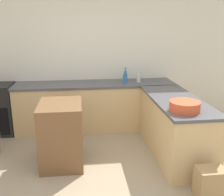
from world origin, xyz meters
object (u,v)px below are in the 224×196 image
object	(u,v)px
island_table	(62,134)
mixing_bowl	(185,106)
water_bottle_blue	(125,78)
paper_bag	(210,184)
vinegar_bottle_clear	(139,77)
dish_soap_bottle	(125,76)

from	to	relation	value
island_table	mixing_bowl	world-z (taller)	mixing_bowl
water_bottle_blue	paper_bag	world-z (taller)	water_bottle_blue
vinegar_bottle_clear	mixing_bowl	bearing A→B (deg)	-83.02
vinegar_bottle_clear	paper_bag	xyz separation A→B (m)	(0.35, -2.28, -0.79)
island_table	dish_soap_bottle	bearing A→B (deg)	50.10
mixing_bowl	vinegar_bottle_clear	world-z (taller)	vinegar_bottle_clear
water_bottle_blue	island_table	bearing A→B (deg)	-132.33
dish_soap_bottle	paper_bag	bearing A→B (deg)	-76.36
dish_soap_bottle	paper_bag	world-z (taller)	dish_soap_bottle
island_table	water_bottle_blue	world-z (taller)	water_bottle_blue
water_bottle_blue	vinegar_bottle_clear	bearing A→B (deg)	6.07
mixing_bowl	vinegar_bottle_clear	bearing A→B (deg)	96.98
mixing_bowl	water_bottle_blue	size ratio (longest dim) A/B	1.83
dish_soap_bottle	vinegar_bottle_clear	xyz separation A→B (m)	(0.23, -0.12, -0.01)
water_bottle_blue	paper_bag	distance (m)	2.45
island_table	dish_soap_bottle	xyz separation A→B (m)	(1.14, 1.36, 0.54)
vinegar_bottle_clear	paper_bag	distance (m)	2.43
dish_soap_bottle	paper_bag	size ratio (longest dim) A/B	0.69
dish_soap_bottle	paper_bag	xyz separation A→B (m)	(0.58, -2.39, -0.79)
mixing_bowl	paper_bag	size ratio (longest dim) A/B	1.01
vinegar_bottle_clear	dish_soap_bottle	bearing A→B (deg)	153.08
paper_bag	water_bottle_blue	bearing A→B (deg)	105.20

